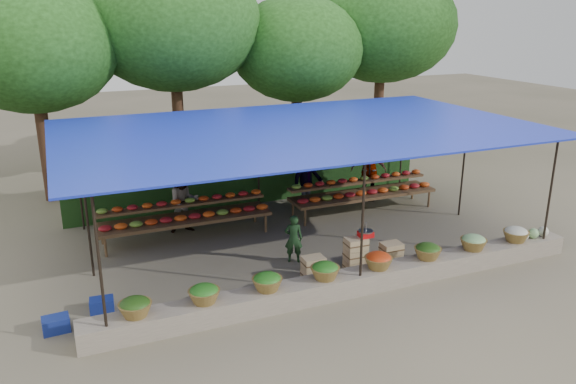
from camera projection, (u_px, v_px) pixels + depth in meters
name	position (u px, v px, depth m)	size (l,w,h in m)	color
ground	(300.00, 241.00, 13.69)	(60.00, 60.00, 0.00)	brown
stone_curb	(356.00, 281.00, 11.22)	(10.60, 0.55, 0.40)	#70655A
stall_canopy	(300.00, 133.00, 12.92)	(10.80, 6.60, 2.82)	black
produce_baskets	(352.00, 266.00, 11.07)	(8.98, 0.58, 0.34)	brown
netting_backdrop	(255.00, 162.00, 16.07)	(10.60, 0.06, 2.50)	#214A1A
tree_row	(237.00, 33.00, 17.78)	(16.51, 5.50, 7.12)	#361F13
fruit_table_left	(185.00, 214.00, 13.77)	(4.21, 0.95, 0.93)	#4A361D
fruit_table_right	(362.00, 190.00, 15.62)	(4.21, 0.95, 0.93)	#4A361D
crate_counter	(354.00, 258.00, 12.01)	(2.36, 0.35, 0.77)	tan
weighing_scale	(366.00, 233.00, 11.94)	(0.31, 0.31, 0.33)	red
vendor_seated	(294.00, 239.00, 12.42)	(0.40, 0.26, 1.11)	#183519
customer_left	(184.00, 202.00, 14.06)	(0.77, 0.60, 1.59)	slate
customer_mid	(308.00, 177.00, 15.78)	(1.19, 0.68, 1.84)	slate
customer_right	(369.00, 171.00, 16.50)	(1.05, 0.44, 1.78)	slate
blue_crate_front	(56.00, 324.00, 9.80)	(0.45, 0.33, 0.27)	navy
blue_crate_back	(102.00, 305.00, 10.46)	(0.43, 0.31, 0.26)	navy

